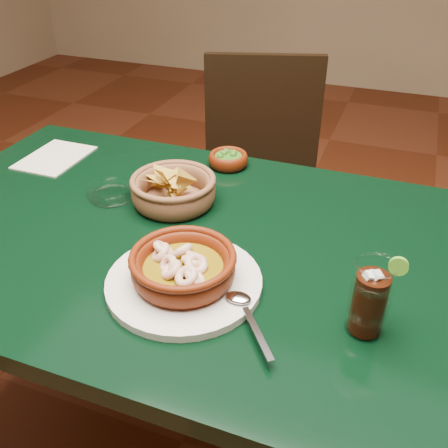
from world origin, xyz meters
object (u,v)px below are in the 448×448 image
(shrimp_plate, at_px, (184,271))
(cola_drink, at_px, (370,299))
(dining_chair, at_px, (260,183))
(dining_table, at_px, (168,267))
(chip_basket, at_px, (173,190))

(shrimp_plate, distance_m, cola_drink, 0.32)
(dining_chair, bearing_deg, cola_drink, -63.40)
(dining_table, distance_m, shrimp_plate, 0.23)
(shrimp_plate, xyz_separation_m, cola_drink, (0.32, 0.00, 0.03))
(dining_table, xyz_separation_m, dining_chair, (0.00, 0.71, -0.15))
(dining_chair, relative_size, chip_basket, 4.06)
(dining_chair, distance_m, cola_drink, 1.00)
(dining_table, xyz_separation_m, shrimp_plate, (0.11, -0.15, 0.13))
(shrimp_plate, bearing_deg, chip_basket, 118.99)
(cola_drink, bearing_deg, shrimp_plate, -179.64)
(shrimp_plate, height_order, chip_basket, chip_basket)
(dining_table, height_order, chip_basket, chip_basket)
(dining_table, xyz_separation_m, chip_basket, (-0.03, 0.11, 0.13))
(dining_table, bearing_deg, chip_basket, 105.85)
(shrimp_plate, relative_size, chip_basket, 1.54)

